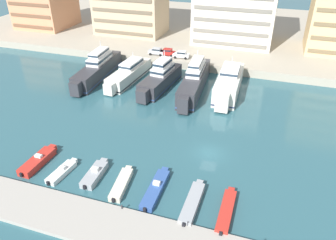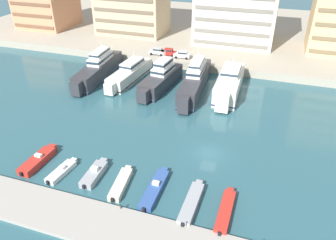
{
  "view_description": "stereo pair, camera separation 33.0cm",
  "coord_description": "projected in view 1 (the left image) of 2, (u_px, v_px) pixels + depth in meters",
  "views": [
    {
      "loc": [
        6.74,
        -41.31,
        30.73
      ],
      "look_at": [
        -8.06,
        3.7,
        2.5
      ],
      "focal_mm": 35.0,
      "sensor_mm": 36.0,
      "label": 1
    },
    {
      "loc": [
        7.06,
        -41.21,
        30.73
      ],
      "look_at": [
        -8.06,
        3.7,
        2.5
      ],
      "focal_mm": 35.0,
      "sensor_mm": 36.0,
      "label": 2
    }
  ],
  "objects": [
    {
      "name": "ground_plane",
      "position": [
        209.0,
        153.0,
        51.25
      ],
      "size": [
        400.0,
        400.0,
        0.0
      ],
      "primitive_type": "plane",
      "color": "#2D5B66"
    },
    {
      "name": "quay_promenade",
      "position": [
        253.0,
        33.0,
        105.59
      ],
      "size": [
        180.0,
        70.0,
        1.92
      ],
      "primitive_type": "cube",
      "color": "#ADA38E",
      "rests_on": "ground"
    },
    {
      "name": "yacht_charcoal_far_left",
      "position": [
        98.0,
        68.0,
        75.7
      ],
      "size": [
        4.91,
        21.81,
        7.91
      ],
      "color": "#333338",
      "rests_on": "ground"
    },
    {
      "name": "yacht_ivory_left",
      "position": [
        129.0,
        73.0,
        74.74
      ],
      "size": [
        4.97,
        18.4,
        5.99
      ],
      "color": "silver",
      "rests_on": "ground"
    },
    {
      "name": "yacht_charcoal_mid_left",
      "position": [
        160.0,
        78.0,
        71.05
      ],
      "size": [
        5.53,
        17.78,
        7.78
      ],
      "color": "#333338",
      "rests_on": "ground"
    },
    {
      "name": "yacht_charcoal_center_left",
      "position": [
        194.0,
        80.0,
        69.66
      ],
      "size": [
        4.87,
        22.58,
        8.12
      ],
      "color": "#333338",
      "rests_on": "ground"
    },
    {
      "name": "yacht_ivory_center",
      "position": [
        229.0,
        83.0,
        68.53
      ],
      "size": [
        4.89,
        18.76,
        7.17
      ],
      "color": "silver",
      "rests_on": "ground"
    },
    {
      "name": "motorboat_red_far_left",
      "position": [
        38.0,
        161.0,
        48.78
      ],
      "size": [
        2.14,
        7.59,
        1.44
      ],
      "color": "red",
      "rests_on": "ground"
    },
    {
      "name": "motorboat_white_left",
      "position": [
        62.0,
        172.0,
        46.82
      ],
      "size": [
        2.07,
        6.06,
        1.17
      ],
      "color": "white",
      "rests_on": "ground"
    },
    {
      "name": "motorboat_grey_mid_left",
      "position": [
        95.0,
        174.0,
        46.26
      ],
      "size": [
        2.05,
        6.46,
        1.48
      ],
      "color": "#9EA3A8",
      "rests_on": "ground"
    },
    {
      "name": "motorboat_cream_center_left",
      "position": [
        122.0,
        184.0,
        44.56
      ],
      "size": [
        2.29,
        7.06,
        0.89
      ],
      "color": "beige",
      "rests_on": "ground"
    },
    {
      "name": "motorboat_blue_center",
      "position": [
        156.0,
        189.0,
        43.75
      ],
      "size": [
        1.82,
        8.6,
        1.32
      ],
      "color": "#33569E",
      "rests_on": "ground"
    },
    {
      "name": "motorboat_grey_center_right",
      "position": [
        192.0,
        203.0,
        41.44
      ],
      "size": [
        1.72,
        8.21,
        0.99
      ],
      "color": "#9EA3A8",
      "rests_on": "ground"
    },
    {
      "name": "motorboat_red_mid_right",
      "position": [
        226.0,
        211.0,
        40.28
      ],
      "size": [
        1.56,
        8.02,
        0.96
      ],
      "color": "red",
      "rests_on": "ground"
    },
    {
      "name": "car_silver_far_left",
      "position": [
        156.0,
        51.0,
        84.21
      ],
      "size": [
        4.16,
        2.04,
        1.8
      ],
      "color": "#B7BCC1",
      "rests_on": "quay_promenade"
    },
    {
      "name": "car_red_left",
      "position": [
        167.0,
        52.0,
        83.67
      ],
      "size": [
        4.14,
        2.01,
        1.8
      ],
      "color": "red",
      "rests_on": "quay_promenade"
    },
    {
      "name": "car_white_mid_left",
      "position": [
        181.0,
        54.0,
        82.12
      ],
      "size": [
        4.19,
        2.1,
        1.8
      ],
      "color": "white",
      "rests_on": "quay_promenade"
    },
    {
      "name": "apartment_block_mid_left",
      "position": [
        237.0,
        2.0,
        89.91
      ],
      "size": [
        21.88,
        17.91,
        23.45
      ],
      "color": "silver",
      "rests_on": "quay_promenade"
    },
    {
      "name": "bollard_west",
      "position": [
        122.0,
        207.0,
        40.42
      ],
      "size": [
        0.2,
        0.2,
        0.61
      ],
      "color": "#2D2D33",
      "rests_on": "pier_dock"
    },
    {
      "name": "bollard_west_mid",
      "position": [
        188.0,
        223.0,
        38.15
      ],
      "size": [
        0.2,
        0.2,
        0.61
      ],
      "color": "#2D2D33",
      "rests_on": "pier_dock"
    }
  ]
}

